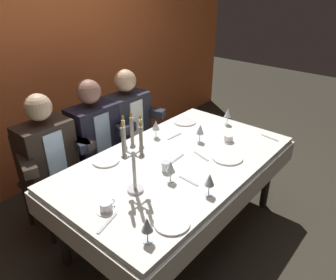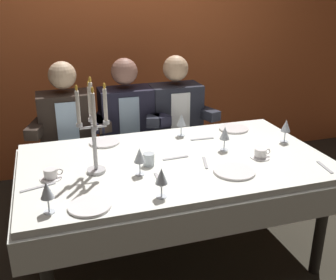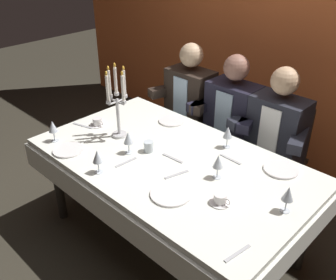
% 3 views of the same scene
% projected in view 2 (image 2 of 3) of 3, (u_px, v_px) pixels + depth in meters
% --- Properties ---
extents(ground_plane, '(12.00, 12.00, 0.00)m').
position_uv_depth(ground_plane, '(174.00, 256.00, 2.77)').
color(ground_plane, '#302C22').
extents(back_wall, '(6.00, 0.12, 2.70)m').
position_uv_depth(back_wall, '(120.00, 33.00, 3.76)').
color(back_wall, orange).
rests_on(back_wall, ground_plane).
extents(dining_table, '(1.94, 1.14, 0.74)m').
position_uv_depth(dining_table, '(175.00, 176.00, 2.55)').
color(dining_table, white).
rests_on(dining_table, ground_plane).
extents(candelabra, '(0.19, 0.19, 0.57)m').
position_uv_depth(candelabra, '(93.00, 129.00, 2.23)').
color(candelabra, silver).
rests_on(candelabra, dining_table).
extents(dinner_plate_0, '(0.21, 0.21, 0.01)m').
position_uv_depth(dinner_plate_0, '(104.00, 142.00, 2.76)').
color(dinner_plate_0, white).
rests_on(dinner_plate_0, dining_table).
extents(dinner_plate_1, '(0.25, 0.25, 0.01)m').
position_uv_depth(dinner_plate_1, '(234.00, 171.00, 2.32)').
color(dinner_plate_1, white).
rests_on(dinner_plate_1, dining_table).
extents(dinner_plate_2, '(0.23, 0.23, 0.01)m').
position_uv_depth(dinner_plate_2, '(234.00, 128.00, 3.02)').
color(dinner_plate_2, white).
rests_on(dinner_plate_2, dining_table).
extents(dinner_plate_3, '(0.22, 0.22, 0.01)m').
position_uv_depth(dinner_plate_3, '(90.00, 206.00, 1.95)').
color(dinner_plate_3, white).
rests_on(dinner_plate_3, dining_table).
extents(wine_glass_0, '(0.07, 0.07, 0.16)m').
position_uv_depth(wine_glass_0, '(47.00, 191.00, 1.87)').
color(wine_glass_0, silver).
rests_on(wine_glass_0, dining_table).
extents(wine_glass_1, '(0.07, 0.07, 0.16)m').
position_uv_depth(wine_glass_1, '(161.00, 177.00, 2.01)').
color(wine_glass_1, silver).
rests_on(wine_glass_1, dining_table).
extents(wine_glass_2, '(0.07, 0.07, 0.16)m').
position_uv_depth(wine_glass_2, '(286.00, 126.00, 2.74)').
color(wine_glass_2, silver).
rests_on(wine_glass_2, dining_table).
extents(wine_glass_3, '(0.07, 0.07, 0.16)m').
position_uv_depth(wine_glass_3, '(181.00, 121.00, 2.86)').
color(wine_glass_3, silver).
rests_on(wine_glass_3, dining_table).
extents(wine_glass_4, '(0.07, 0.07, 0.16)m').
position_uv_depth(wine_glass_4, '(225.00, 134.00, 2.60)').
color(wine_glass_4, silver).
rests_on(wine_glass_4, dining_table).
extents(wine_glass_5, '(0.07, 0.07, 0.16)m').
position_uv_depth(wine_glass_5, '(140.00, 156.00, 2.26)').
color(wine_glass_5, silver).
rests_on(wine_glass_5, dining_table).
extents(water_tumbler_0, '(0.07, 0.07, 0.08)m').
position_uv_depth(water_tumbler_0, '(149.00, 159.00, 2.41)').
color(water_tumbler_0, silver).
rests_on(water_tumbler_0, dining_table).
extents(coffee_cup_0, '(0.13, 0.12, 0.06)m').
position_uv_depth(coffee_cup_0, '(261.00, 154.00, 2.51)').
color(coffee_cup_0, white).
rests_on(coffee_cup_0, dining_table).
extents(coffee_cup_1, '(0.13, 0.12, 0.06)m').
position_uv_depth(coffee_cup_1, '(51.00, 174.00, 2.24)').
color(coffee_cup_1, white).
rests_on(coffee_cup_1, dining_table).
extents(spoon_0, '(0.04, 0.17, 0.01)m').
position_uv_depth(spoon_0, '(325.00, 167.00, 2.38)').
color(spoon_0, '#B7B7BC').
rests_on(spoon_0, dining_table).
extents(fork_1, '(0.17, 0.03, 0.01)m').
position_uv_depth(fork_1, '(176.00, 158.00, 2.51)').
color(fork_1, '#B7B7BC').
rests_on(fork_1, dining_table).
extents(fork_2, '(0.17, 0.03, 0.01)m').
position_uv_depth(fork_2, '(202.00, 139.00, 2.83)').
color(fork_2, '#B7B7BC').
rests_on(fork_2, dining_table).
extents(spoon_3, '(0.03, 0.17, 0.01)m').
position_uv_depth(spoon_3, '(158.00, 179.00, 2.23)').
color(spoon_3, '#B7B7BC').
rests_on(spoon_3, dining_table).
extents(spoon_4, '(0.06, 0.17, 0.01)m').
position_uv_depth(spoon_4, '(205.00, 163.00, 2.45)').
color(spoon_4, '#B7B7BC').
rests_on(spoon_4, dining_table).
extents(knife_5, '(0.19, 0.07, 0.01)m').
position_uv_depth(knife_5, '(38.00, 187.00, 2.14)').
color(knife_5, '#B7B7BC').
rests_on(knife_5, dining_table).
extents(seated_diner_0, '(0.63, 0.48, 1.24)m').
position_uv_depth(seated_diner_0, '(67.00, 125.00, 3.12)').
color(seated_diner_0, black).
rests_on(seated_diner_0, ground_plane).
extents(seated_diner_1, '(0.63, 0.48, 1.24)m').
position_uv_depth(seated_diner_1, '(126.00, 120.00, 3.26)').
color(seated_diner_1, black).
rests_on(seated_diner_1, ground_plane).
extents(seated_diner_2, '(0.63, 0.48, 1.24)m').
position_uv_depth(seated_diner_2, '(175.00, 115.00, 3.38)').
color(seated_diner_2, black).
rests_on(seated_diner_2, ground_plane).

